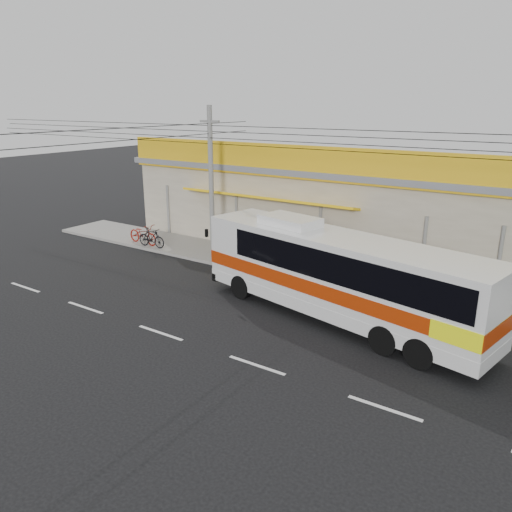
# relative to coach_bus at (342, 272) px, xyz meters

# --- Properties ---
(ground) EXTENTS (120.00, 120.00, 0.00)m
(ground) POSITION_rel_coach_bus_xyz_m (-4.73, -1.87, -1.87)
(ground) COLOR black
(ground) RESTS_ON ground
(sidewalk) EXTENTS (30.00, 3.20, 0.15)m
(sidewalk) POSITION_rel_coach_bus_xyz_m (-4.73, 4.13, -1.79)
(sidewalk) COLOR gray
(sidewalk) RESTS_ON ground
(lane_markings) EXTENTS (50.00, 0.12, 0.01)m
(lane_markings) POSITION_rel_coach_bus_xyz_m (-4.73, -4.37, -1.87)
(lane_markings) COLOR silver
(lane_markings) RESTS_ON ground
(storefront_building) EXTENTS (22.60, 9.20, 5.70)m
(storefront_building) POSITION_rel_coach_bus_xyz_m (-4.74, 9.67, 0.43)
(storefront_building) COLOR gray
(storefront_building) RESTS_ON ground
(coach_bus) EXTENTS (11.58, 4.69, 3.49)m
(coach_bus) POSITION_rel_coach_bus_xyz_m (0.00, 0.00, 0.00)
(coach_bus) COLOR silver
(coach_bus) RESTS_ON ground
(motorbike_red) EXTENTS (2.18, 0.89, 1.12)m
(motorbike_red) POSITION_rel_coach_bus_xyz_m (-13.20, 3.05, -1.16)
(motorbike_red) COLOR maroon
(motorbike_red) RESTS_ON sidewalk
(motorbike_dark) EXTENTS (1.78, 0.58, 1.06)m
(motorbike_dark) POSITION_rel_coach_bus_xyz_m (-12.34, 2.83, -1.19)
(motorbike_dark) COLOR black
(motorbike_dark) RESTS_ON sidewalk
(utility_pole) EXTENTS (34.00, 14.00, 7.52)m
(utility_pole) POSITION_rel_coach_bus_xyz_m (-8.68, 3.53, 4.34)
(utility_pole) COLOR slate
(utility_pole) RESTS_ON ground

